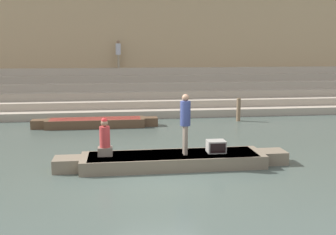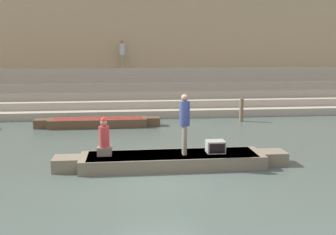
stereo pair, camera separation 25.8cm
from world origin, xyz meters
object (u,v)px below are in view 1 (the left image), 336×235
Objects in this scene: person_rowing at (105,140)px; person_on_steps at (118,52)px; rowboat_main at (173,160)px; person_standing at (185,119)px; moored_boat_shore at (96,122)px; tv_set at (216,146)px; mooring_post at (239,110)px.

person_on_steps reaches higher than person_rowing.
person_standing is (0.35, -0.05, 1.24)m from rowboat_main.
person_rowing is at bearing -80.87° from moored_boat_shore.
tv_set is 0.10× the size of moored_boat_shore.
person_on_steps is at bearing 83.20° from moored_boat_shore.
tv_set is (0.97, 0.08, -0.87)m from person_standing.
tv_set is 12.98m from person_on_steps.
person_standing is 3.30× the size of tv_set.
person_on_steps is (-2.82, 12.38, 2.69)m from tv_set.
person_on_steps reaches higher than person_standing.
person_standing reaches higher than tv_set.
tv_set is at bearing 6.32° from person_rowing.
person_on_steps is (0.51, 12.30, 2.40)m from person_rowing.
person_standing is 1.11× the size of person_on_steps.
moored_boat_shore is 4.96× the size of mooring_post.
moored_boat_shore is 6.85m from mooring_post.
person_standing reaches higher than mooring_post.
person_rowing is 9.23m from mooring_post.
person_rowing is 6.31m from moored_boat_shore.
person_on_steps is at bearing 94.79° from rowboat_main.
person_on_steps is (-5.70, 5.48, 2.70)m from mooring_post.
mooring_post is at bearing 60.98° from person_standing.
mooring_post is (2.88, 6.90, -0.01)m from tv_set.
person_standing is at bearing -71.57° from person_on_steps.
mooring_post is (6.81, 0.57, 0.36)m from moored_boat_shore.
person_standing is 1.59× the size of person_rowing.
person_standing is at bearing -118.88° from mooring_post.
rowboat_main is 4.31× the size of person_on_steps.
tv_set is at bearing -112.65° from mooring_post.
person_rowing is 1.01× the size of mooring_post.
mooring_post is at bearing 8.43° from moored_boat_shore.
person_rowing reaches higher than rowboat_main.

